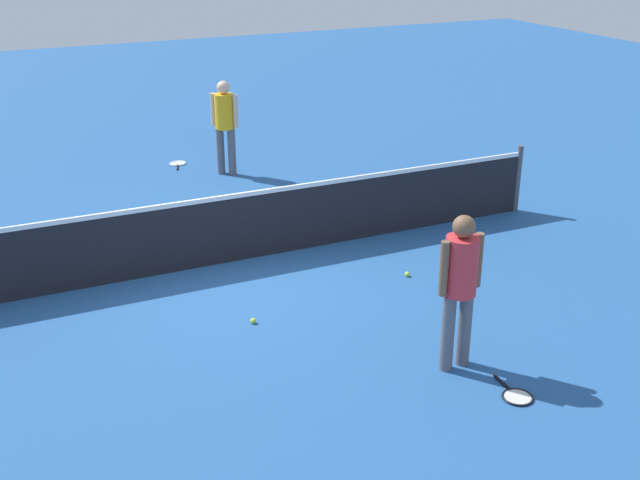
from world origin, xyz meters
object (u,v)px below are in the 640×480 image
player_near_side (460,280)px  tennis_racket_far_player (178,164)px  tennis_ball_stray_right (407,274)px  tennis_racket_near_player (516,396)px  player_far_side (225,120)px  tennis_ball_midcourt (253,321)px

player_near_side → tennis_racket_far_player: (-0.72, 8.25, -1.00)m
tennis_racket_far_player → tennis_ball_stray_right: tennis_ball_stray_right is taller
player_near_side → tennis_ball_stray_right: bearing=72.1°
tennis_racket_near_player → tennis_racket_far_player: size_ratio=0.98×
tennis_racket_near_player → tennis_racket_far_player: 9.04m
tennis_ball_stray_right → player_far_side: bearing=98.1°
player_near_side → tennis_ball_stray_right: (0.68, 2.12, -0.98)m
tennis_racket_near_player → tennis_ball_stray_right: tennis_ball_stray_right is taller
tennis_racket_near_player → tennis_ball_stray_right: size_ratio=8.97×
tennis_ball_midcourt → tennis_ball_stray_right: size_ratio=1.00×
player_near_side → tennis_racket_far_player: 8.34m
tennis_racket_near_player → tennis_ball_stray_right: bearing=81.2°
player_far_side → tennis_ball_midcourt: size_ratio=25.76×
tennis_racket_near_player → tennis_racket_far_player: (-0.96, 8.99, 0.00)m
tennis_racket_near_player → tennis_ball_midcourt: size_ratio=8.97×
player_far_side → tennis_ball_stray_right: player_far_side is taller
tennis_ball_stray_right → tennis_ball_midcourt: bearing=-171.2°
player_far_side → tennis_ball_midcourt: (-1.54, -5.53, -0.98)m
player_far_side → tennis_racket_far_player: (-0.66, 0.96, -1.00)m
player_near_side → player_far_side: 7.29m
tennis_racket_near_player → player_near_side: bearing=107.9°
player_far_side → tennis_ball_stray_right: (0.74, -5.18, -0.98)m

